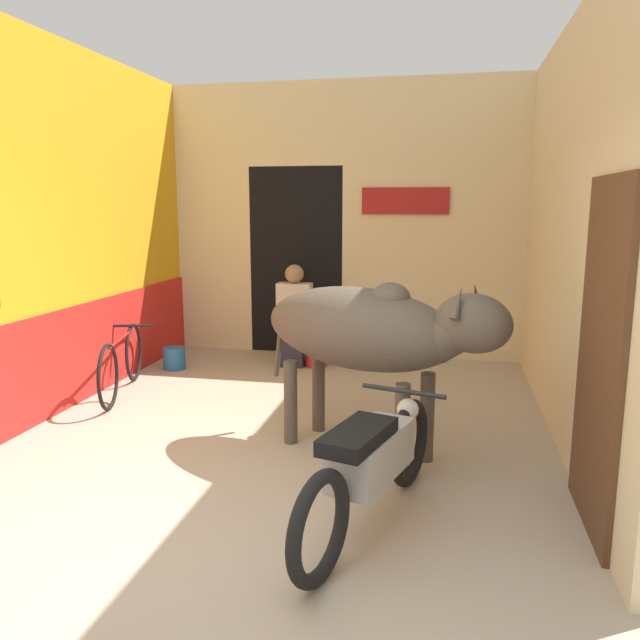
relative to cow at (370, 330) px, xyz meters
The scene contains 10 objects.
ground_plane 2.09m from the cow, 114.21° to the right, with size 30.00×30.00×0.00m, color tan.
wall_left_shopfront 3.24m from the cow, 165.93° to the left, with size 0.25×4.92×3.44m.
wall_back_with_doorway 3.71m from the cow, 106.16° to the left, with size 4.46×0.93×3.44m.
wall_right_with_door 1.86m from the cow, 25.01° to the left, with size 0.22×4.92×3.44m.
cow is the anchor object (origin of this frame).
motorcycle_near 1.25m from the cow, 81.81° to the right, with size 0.74×1.87×0.73m.
bicycle 2.97m from the cow, 158.11° to the left, with size 0.55×1.60×0.65m.
shopkeeper_seated 2.91m from the cow, 115.51° to the left, with size 0.42×0.34×1.22m.
plastic_stool 2.86m from the cow, 110.50° to the left, with size 0.38×0.38×0.40m.
bucket 3.45m from the cow, 140.90° to the left, with size 0.26×0.26×0.26m.
Camera 1 is at (1.32, -2.92, 1.93)m, focal length 35.00 mm.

